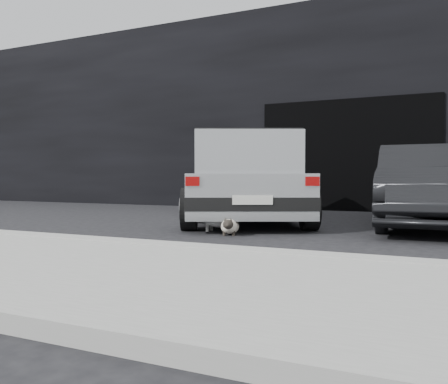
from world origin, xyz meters
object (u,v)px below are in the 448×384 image
at_px(silver_hatchback, 244,175).
at_px(cat_siamese, 230,226).
at_px(cat_white, 223,218).
at_px(second_car, 426,185).

relative_size(silver_hatchback, cat_siamese, 6.30).
relative_size(cat_siamese, cat_white, 0.81).
height_order(second_car, cat_white, second_car).
distance_m(second_car, cat_white, 3.31).
relative_size(second_car, cat_white, 4.54).
distance_m(silver_hatchback, cat_siamese, 2.02).
height_order(silver_hatchback, cat_white, silver_hatchback).
height_order(cat_siamese, cat_white, cat_white).
bearing_deg(cat_siamese, cat_white, -66.66).
bearing_deg(cat_white, second_car, 123.08).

